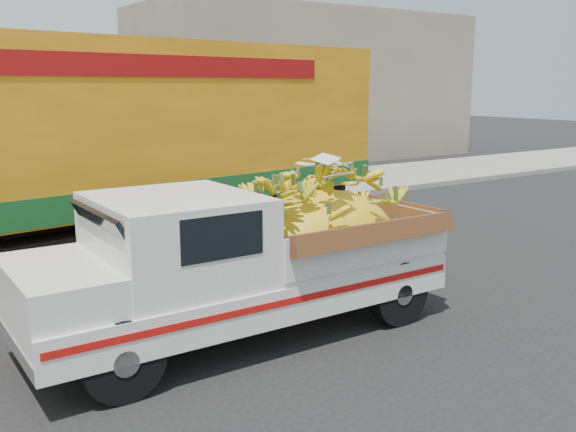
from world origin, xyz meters
TOP-DOWN VIEW (x-y plane):
  - ground at (0.00, 0.00)m, footprint 100.00×100.00m
  - building_right at (14.00, 15.95)m, footprint 14.00×6.00m
  - pickup_truck at (1.92, -0.02)m, footprint 5.24×1.93m
  - semi_trailer at (1.17, 4.50)m, footprint 12.06×4.14m

SIDE VIEW (x-z plane):
  - ground at x=0.00m, z-range 0.00..0.00m
  - pickup_truck at x=1.92m, z-range 0.07..1.90m
  - semi_trailer at x=1.17m, z-range 0.22..4.02m
  - building_right at x=14.00m, z-range 0.00..6.00m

